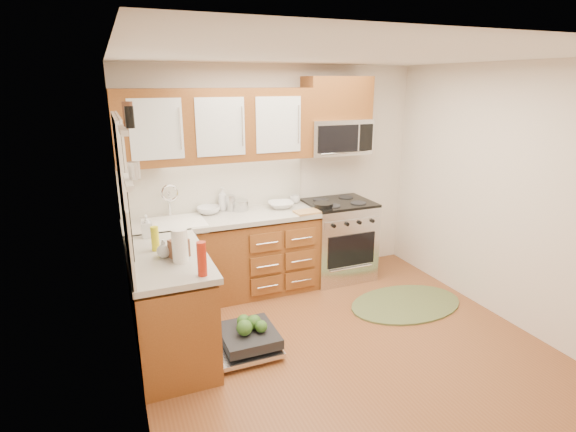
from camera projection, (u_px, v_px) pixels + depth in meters
name	position (u px, v px, depth m)	size (l,w,h in m)	color
floor	(345.00, 347.00, 4.07)	(3.50, 3.50, 0.00)	brown
ceiling	(358.00, 55.00, 3.35)	(3.50, 3.50, 0.00)	white
wall_back	(276.00, 176.00, 5.26)	(3.50, 0.04, 2.50)	silver
wall_front	(533.00, 312.00, 2.16)	(3.50, 0.04, 2.50)	silver
wall_left	(128.00, 243.00, 3.08)	(0.04, 3.50, 2.50)	silver
wall_right	(509.00, 196.00, 4.34)	(0.04, 3.50, 2.50)	silver
base_cabinet_back	(225.00, 259.00, 4.97)	(2.05, 0.60, 0.85)	brown
base_cabinet_left	(170.00, 309.00, 3.89)	(0.60, 1.25, 0.85)	brown
countertop_back	(223.00, 219.00, 4.82)	(2.07, 0.64, 0.05)	#B4ADA4
countertop_left	(167.00, 258.00, 3.75)	(0.64, 1.27, 0.05)	#B4ADA4
backsplash_back	(216.00, 185.00, 5.00)	(2.05, 0.02, 0.57)	silver
backsplash_left	(126.00, 227.00, 3.56)	(0.02, 1.25, 0.57)	silver
upper_cabinets	(216.00, 125.00, 4.66)	(2.05, 0.35, 0.75)	brown
cabinet_over_mw	(337.00, 98.00, 5.10)	(0.76, 0.35, 0.47)	brown
range	(338.00, 239.00, 5.45)	(0.76, 0.64, 0.95)	silver
microwave	(337.00, 137.00, 5.20)	(0.76, 0.38, 0.40)	silver
sink	(175.00, 234.00, 4.64)	(0.62, 0.50, 0.26)	white
dishwasher	(244.00, 341.00, 3.99)	(0.70, 0.60, 0.20)	silver
window	(122.00, 185.00, 3.44)	(0.03, 1.05, 1.05)	white
window_blind	(121.00, 142.00, 3.35)	(0.02, 0.96, 0.40)	white
shelf_upper	(123.00, 130.00, 2.55)	(0.04, 0.40, 0.03)	white
shelf_lower	(128.00, 182.00, 2.63)	(0.04, 0.40, 0.03)	white
rug	(406.00, 304.00, 4.85)	(1.26, 0.82, 0.02)	#636F3F
skillet	(323.00, 205.00, 5.09)	(0.23, 0.23, 0.04)	black
stock_pot	(240.00, 205.00, 5.03)	(0.19, 0.19, 0.11)	silver
cutting_board	(308.00, 212.00, 4.95)	(0.31, 0.20, 0.02)	#A47F4B
canister	(230.00, 203.00, 5.00)	(0.11, 0.11, 0.18)	silver
paper_towel_roll	(180.00, 246.00, 3.57)	(0.13, 0.13, 0.27)	white
mustard_bottle	(155.00, 239.00, 3.82)	(0.07, 0.07, 0.21)	gold
red_bottle	(202.00, 259.00, 3.31)	(0.07, 0.07, 0.26)	#A7200D
wooden_box	(179.00, 248.00, 3.69)	(0.15, 0.11, 0.15)	brown
blue_carton	(182.00, 250.00, 3.64)	(0.10, 0.06, 0.16)	#2664B4
bowl_a	(281.00, 205.00, 5.13)	(0.29, 0.29, 0.07)	#999999
bowl_b	(209.00, 210.00, 4.90)	(0.25, 0.25, 0.08)	#999999
cup	(295.00, 199.00, 5.32)	(0.12, 0.12, 0.09)	#999999
soap_bottle_a	(222.00, 199.00, 5.00)	(0.10, 0.10, 0.26)	#999999
soap_bottle_b	(147.00, 226.00, 4.14)	(0.10, 0.10, 0.21)	#999999
soap_bottle_c	(164.00, 248.00, 3.68)	(0.12, 0.12, 0.15)	#999999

